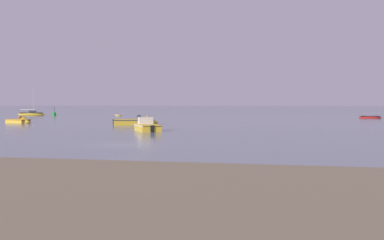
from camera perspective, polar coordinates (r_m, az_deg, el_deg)
The scene contains 10 objects.
ground_plane at distance 37.57m, azimuth -8.00°, elevation -2.86°, with size 800.00×800.00×0.00m, color slate.
mudflat_shore at distance 13.99m, azimuth -17.69°, elevation -10.91°, with size 385.76×25.13×0.17m, color #7A6B51.
rowboat_moored_0 at distance 105.45m, azimuth 19.77°, elevation 0.29°, with size 4.50×1.95×0.69m.
rowboat_moored_1 at distance 89.36m, azimuth -19.37°, elevation -0.03°, with size 2.72×3.35×0.52m.
rowboat_moored_3 at distance 117.38m, azimuth -8.46°, elevation 0.53°, with size 2.70×3.01×0.48m.
sailboat_moored_1 at distance 127.55m, azimuth -17.98°, elevation 0.65°, with size 6.70×3.76×7.17m.
motorboat_moored_3 at distance 56.16m, azimuth -5.31°, elevation -0.88°, with size 4.67×6.18×2.25m.
motorboat_moored_4 at distance 80.71m, azimuth -19.07°, elevation -0.18°, with size 4.96×3.25×1.61m.
motorboat_moored_5 at distance 71.02m, azimuth -6.01°, elevation -0.30°, with size 6.75×4.81×2.20m.
channel_buoy at distance 124.64m, azimuth -15.54°, elevation 0.71°, with size 0.90×0.90×2.30m.
Camera 1 is at (13.24, -35.01, 3.20)m, focal length 46.45 mm.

